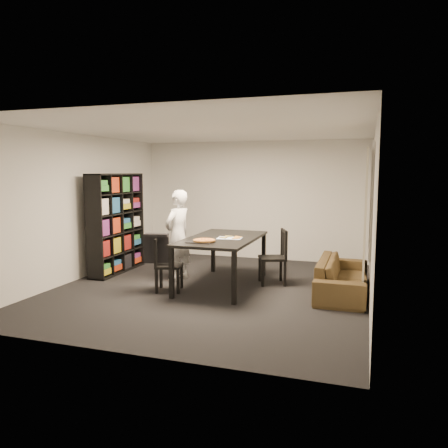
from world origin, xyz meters
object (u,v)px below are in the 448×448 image
(pepperoni_pizza, at_px, (204,240))
(sofa, at_px, (343,276))
(bookshelf, at_px, (116,223))
(baking_tray, at_px, (200,242))
(chair_right, at_px, (278,253))
(chair_left, at_px, (164,261))
(dining_table, at_px, (222,242))
(person, at_px, (178,235))

(pepperoni_pizza, distance_m, sofa, 2.28)
(pepperoni_pizza, bearing_deg, bookshelf, 156.91)
(baking_tray, height_order, sofa, baking_tray)
(sofa, bearing_deg, chair_right, 75.88)
(bookshelf, bearing_deg, chair_left, -33.20)
(bookshelf, distance_m, dining_table, 2.31)
(bookshelf, xyz_separation_m, sofa, (4.24, -0.21, -0.67))
(chair_left, distance_m, person, 0.85)
(person, bearing_deg, pepperoni_pizza, 63.35)
(chair_left, bearing_deg, pepperoni_pizza, -100.63)
(bookshelf, xyz_separation_m, dining_table, (2.27, -0.37, -0.19))
(chair_right, bearing_deg, bookshelf, -110.29)
(chair_left, bearing_deg, sofa, -89.14)
(chair_left, relative_size, sofa, 0.46)
(sofa, bearing_deg, baking_tray, 108.79)
(bookshelf, height_order, baking_tray, bookshelf)
(baking_tray, relative_size, pepperoni_pizza, 1.14)
(baking_tray, distance_m, pepperoni_pizza, 0.06)
(dining_table, xyz_separation_m, baking_tray, (-0.17, -0.57, 0.08))
(chair_right, height_order, person, person)
(dining_table, bearing_deg, pepperoni_pizza, -101.78)
(chair_left, height_order, pepperoni_pizza, pepperoni_pizza)
(dining_table, distance_m, baking_tray, 0.60)
(person, relative_size, pepperoni_pizza, 4.61)
(baking_tray, xyz_separation_m, sofa, (2.14, 0.73, -0.56))
(pepperoni_pizza, xyz_separation_m, sofa, (2.09, 0.71, -0.58))
(chair_left, relative_size, pepperoni_pizza, 2.50)
(baking_tray, xyz_separation_m, pepperoni_pizza, (0.05, 0.02, 0.02))
(bookshelf, bearing_deg, dining_table, -9.29)
(sofa, bearing_deg, dining_table, 94.58)
(pepperoni_pizza, bearing_deg, dining_table, 78.22)
(pepperoni_pizza, bearing_deg, baking_tray, -157.64)
(dining_table, relative_size, chair_left, 2.29)
(chair_right, xyz_separation_m, baking_tray, (-1.03, -1.01, 0.30))
(pepperoni_pizza, bearing_deg, person, 136.76)
(person, bearing_deg, baking_tray, 60.45)
(chair_right, xyz_separation_m, pepperoni_pizza, (-0.98, -0.98, 0.32))
(baking_tray, relative_size, sofa, 0.21)
(dining_table, relative_size, baking_tray, 5.00)
(chair_right, bearing_deg, pepperoni_pizza, -66.29)
(chair_right, relative_size, pepperoni_pizza, 2.71)
(bookshelf, relative_size, person, 1.18)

